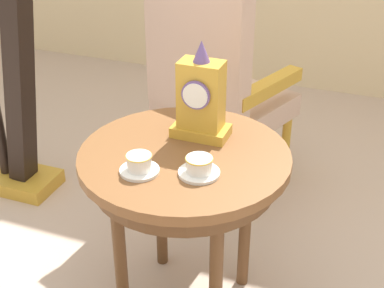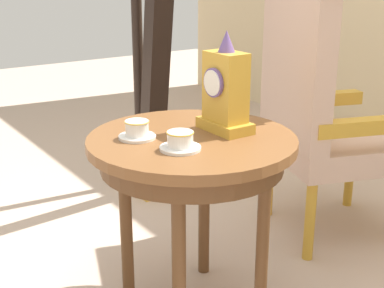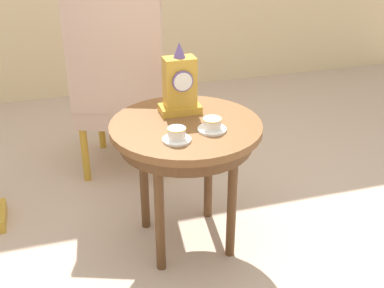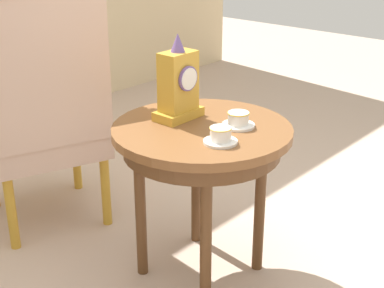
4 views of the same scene
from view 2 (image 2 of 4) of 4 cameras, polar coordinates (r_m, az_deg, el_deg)
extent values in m
cylinder|color=brown|center=(1.79, 0.11, 0.28)|extent=(0.69, 0.69, 0.03)
cylinder|color=#56351C|center=(1.81, 0.11, -1.30)|extent=(0.61, 0.61, 0.07)
cylinder|color=#56351C|center=(1.90, 7.40, -9.49)|extent=(0.04, 0.04, 0.61)
cylinder|color=#56351C|center=(2.13, 1.27, -6.01)|extent=(0.04, 0.04, 0.61)
cylinder|color=#56351C|center=(1.97, -6.89, -8.31)|extent=(0.04, 0.04, 0.61)
cylinder|color=#56351C|center=(1.71, -1.38, -12.61)|extent=(0.04, 0.04, 0.61)
cylinder|color=white|center=(1.78, -5.80, 0.78)|extent=(0.12, 0.12, 0.01)
cylinder|color=white|center=(1.77, -5.83, 1.70)|extent=(0.08, 0.08, 0.05)
torus|color=gold|center=(1.76, -5.85, 2.38)|extent=(0.08, 0.08, 0.00)
cylinder|color=white|center=(1.66, -1.24, -0.43)|extent=(0.13, 0.13, 0.01)
cylinder|color=white|center=(1.65, -1.24, 0.52)|extent=(0.08, 0.08, 0.05)
torus|color=gold|center=(1.64, -1.25, 1.21)|extent=(0.08, 0.08, 0.00)
cube|color=gold|center=(1.85, 3.46, 1.94)|extent=(0.19, 0.11, 0.04)
cube|color=gold|center=(1.81, 3.54, 5.97)|extent=(0.14, 0.09, 0.23)
cylinder|color=#664C8C|center=(1.78, 2.25, 6.41)|extent=(0.10, 0.01, 0.10)
cylinder|color=white|center=(1.78, 2.09, 6.38)|extent=(0.08, 0.00, 0.08)
cone|color=#664C8C|center=(1.79, 3.63, 10.67)|extent=(0.06, 0.06, 0.07)
cube|color=#CCA893|center=(2.52, 14.80, -0.33)|extent=(0.67, 0.67, 0.11)
cube|color=#CCA893|center=(2.33, 10.78, 7.98)|extent=(0.52, 0.26, 0.64)
cube|color=gold|center=(2.29, 17.90, 1.79)|extent=(0.22, 0.46, 0.06)
cube|color=gold|center=(2.67, 12.70, 4.56)|extent=(0.22, 0.46, 0.06)
cylinder|color=gold|center=(2.88, 16.14, -2.93)|extent=(0.04, 0.04, 0.35)
cylinder|color=gold|center=(2.33, 12.19, -7.84)|extent=(0.04, 0.04, 0.35)
cylinder|color=gold|center=(2.69, 8.03, -3.90)|extent=(0.04, 0.04, 0.35)
cube|color=gold|center=(3.04, -4.34, -3.92)|extent=(0.32, 0.24, 0.07)
cylinder|color=black|center=(2.92, -5.76, 12.08)|extent=(0.06, 0.06, 1.60)
cube|color=black|center=(2.76, -3.65, 10.28)|extent=(0.28, 0.11, 1.47)
camera|label=1|loc=(1.01, -70.91, 27.18)|focal=51.51mm
camera|label=3|loc=(2.22, -65.45, 18.25)|focal=46.50mm
camera|label=4|loc=(2.98, -43.58, 17.89)|focal=53.28mm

